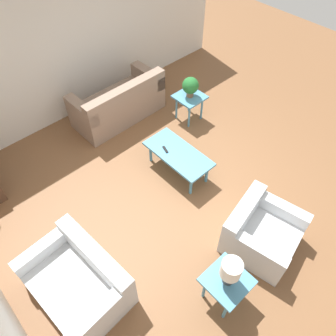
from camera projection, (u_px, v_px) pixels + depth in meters
The scene contains 11 objects.
ground_plane at pixel (184, 190), 5.51m from camera, with size 14.00×14.00×0.00m, color brown.
wall_right at pixel (69, 47), 5.96m from camera, with size 0.12×7.20×2.70m.
sofa at pixel (119, 104), 6.49m from camera, with size 0.86×1.82×0.87m.
armchair at pixel (260, 233), 4.67m from camera, with size 1.09×1.11×0.71m.
loveseat at pixel (79, 281), 4.21m from camera, with size 1.39×1.00×0.71m.
coffee_table at pixel (178, 155), 5.50m from camera, with size 1.20×0.57×0.45m.
side_table_plant at pixel (190, 100), 6.37m from camera, with size 0.53×0.53×0.55m.
side_table_lamp at pixel (226, 283), 4.00m from camera, with size 0.53×0.53×0.55m.
potted_plant at pixel (190, 86), 6.13m from camera, with size 0.31×0.31×0.40m.
table_lamp at pixel (231, 271), 3.73m from camera, with size 0.25×0.25×0.44m.
remote_control at pixel (165, 149), 5.50m from camera, with size 0.16×0.09×0.02m.
Camera 1 is at (-2.26, 2.45, 4.42)m, focal length 35.00 mm.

